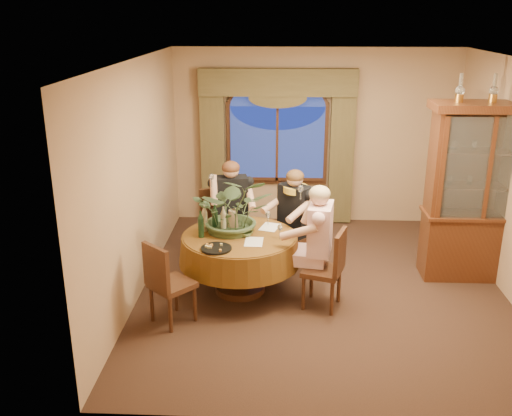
{
  "coord_description": "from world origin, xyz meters",
  "views": [
    {
      "loc": [
        -0.53,
        -6.54,
        3.32
      ],
      "look_at": [
        -0.82,
        -0.14,
        1.1
      ],
      "focal_mm": 40.0,
      "sensor_mm": 36.0,
      "label": 1
    }
  ],
  "objects_px": {
    "person_pink": "(320,244)",
    "centerpiece_plant": "(234,183)",
    "chair_back": "(218,226)",
    "stoneware_vase": "(233,220)",
    "chair_right": "(322,269)",
    "wine_bottle_0": "(215,217)",
    "china_cabinet": "(480,193)",
    "olive_bowl": "(245,234)",
    "dining_table": "(240,263)",
    "oil_lamp_center": "(494,88)",
    "oil_lamp_left": "(460,88)",
    "person_back": "(231,210)",
    "chair_front_left": "(172,282)",
    "person_scarf": "(295,219)",
    "wine_bottle_1": "(223,220)",
    "chair_back_right": "(292,235)",
    "wine_bottle_2": "(205,218)",
    "wine_bottle_3": "(201,224)"
  },
  "relations": [
    {
      "from": "oil_lamp_center",
      "to": "wine_bottle_0",
      "type": "xyz_separation_m",
      "value": [
        -3.32,
        -0.41,
        -1.54
      ]
    },
    {
      "from": "person_pink",
      "to": "centerpiece_plant",
      "type": "height_order",
      "value": "centerpiece_plant"
    },
    {
      "from": "wine_bottle_0",
      "to": "oil_lamp_left",
      "type": "bearing_deg",
      "value": 8.07
    },
    {
      "from": "chair_right",
      "to": "wine_bottle_3",
      "type": "xyz_separation_m",
      "value": [
        -1.44,
        0.25,
        0.44
      ]
    },
    {
      "from": "wine_bottle_1",
      "to": "person_back",
      "type": "bearing_deg",
      "value": 89.15
    },
    {
      "from": "person_back",
      "to": "stoneware_vase",
      "type": "distance_m",
      "value": 0.86
    },
    {
      "from": "person_scarf",
      "to": "oil_lamp_left",
      "type": "bearing_deg",
      "value": -142.35
    },
    {
      "from": "wine_bottle_2",
      "to": "centerpiece_plant",
      "type": "bearing_deg",
      "value": 4.84
    },
    {
      "from": "chair_back",
      "to": "wine_bottle_0",
      "type": "xyz_separation_m",
      "value": [
        0.07,
        -0.85,
        0.44
      ]
    },
    {
      "from": "stoneware_vase",
      "to": "wine_bottle_3",
      "type": "bearing_deg",
      "value": -145.41
    },
    {
      "from": "person_back",
      "to": "wine_bottle_0",
      "type": "distance_m",
      "value": 0.88
    },
    {
      "from": "oil_lamp_center",
      "to": "wine_bottle_2",
      "type": "relative_size",
      "value": 1.03
    },
    {
      "from": "china_cabinet",
      "to": "wine_bottle_2",
      "type": "distance_m",
      "value": 3.48
    },
    {
      "from": "chair_right",
      "to": "olive_bowl",
      "type": "bearing_deg",
      "value": 90.03
    },
    {
      "from": "chair_back",
      "to": "stoneware_vase",
      "type": "distance_m",
      "value": 0.98
    },
    {
      "from": "wine_bottle_1",
      "to": "chair_back_right",
      "type": "bearing_deg",
      "value": 36.55
    },
    {
      "from": "dining_table",
      "to": "china_cabinet",
      "type": "relative_size",
      "value": 0.65
    },
    {
      "from": "oil_lamp_center",
      "to": "wine_bottle_1",
      "type": "relative_size",
      "value": 1.03
    },
    {
      "from": "centerpiece_plant",
      "to": "wine_bottle_0",
      "type": "relative_size",
      "value": 3.23
    },
    {
      "from": "china_cabinet",
      "to": "chair_back",
      "type": "height_order",
      "value": "china_cabinet"
    },
    {
      "from": "china_cabinet",
      "to": "person_back",
      "type": "distance_m",
      "value": 3.25
    },
    {
      "from": "chair_back_right",
      "to": "wine_bottle_3",
      "type": "bearing_deg",
      "value": 78.16
    },
    {
      "from": "person_scarf",
      "to": "centerpiece_plant",
      "type": "relative_size",
      "value": 1.3
    },
    {
      "from": "person_back",
      "to": "centerpiece_plant",
      "type": "relative_size",
      "value": 1.33
    },
    {
      "from": "person_back",
      "to": "stoneware_vase",
      "type": "bearing_deg",
      "value": 85.83
    },
    {
      "from": "china_cabinet",
      "to": "chair_back",
      "type": "bearing_deg",
      "value": 172.7
    },
    {
      "from": "chair_right",
      "to": "chair_back_right",
      "type": "relative_size",
      "value": 1.0
    },
    {
      "from": "china_cabinet",
      "to": "chair_right",
      "type": "height_order",
      "value": "china_cabinet"
    },
    {
      "from": "person_scarf",
      "to": "wine_bottle_0",
      "type": "height_order",
      "value": "person_scarf"
    },
    {
      "from": "stoneware_vase",
      "to": "wine_bottle_1",
      "type": "height_order",
      "value": "wine_bottle_1"
    },
    {
      "from": "centerpiece_plant",
      "to": "chair_back",
      "type": "bearing_deg",
      "value": 109.74
    },
    {
      "from": "oil_lamp_center",
      "to": "chair_back_right",
      "type": "relative_size",
      "value": 0.35
    },
    {
      "from": "chair_back",
      "to": "wine_bottle_0",
      "type": "bearing_deg",
      "value": 73.86
    },
    {
      "from": "wine_bottle_0",
      "to": "centerpiece_plant",
      "type": "bearing_deg",
      "value": -1.85
    },
    {
      "from": "chair_back_right",
      "to": "person_pink",
      "type": "height_order",
      "value": "person_pink"
    },
    {
      "from": "centerpiece_plant",
      "to": "person_back",
      "type": "bearing_deg",
      "value": 97.64
    },
    {
      "from": "oil_lamp_center",
      "to": "dining_table",
      "type": "bearing_deg",
      "value": -169.11
    },
    {
      "from": "chair_front_left",
      "to": "olive_bowl",
      "type": "relative_size",
      "value": 5.56
    },
    {
      "from": "china_cabinet",
      "to": "oil_lamp_center",
      "type": "bearing_deg",
      "value": 0.0
    },
    {
      "from": "wine_bottle_1",
      "to": "wine_bottle_2",
      "type": "relative_size",
      "value": 1.0
    },
    {
      "from": "chair_right",
      "to": "wine_bottle_0",
      "type": "bearing_deg",
      "value": 87.8
    },
    {
      "from": "chair_right",
      "to": "chair_front_left",
      "type": "xyz_separation_m",
      "value": [
        -1.68,
        -0.43,
        0.0
      ]
    },
    {
      "from": "oil_lamp_left",
      "to": "wine_bottle_0",
      "type": "relative_size",
      "value": 1.03
    },
    {
      "from": "wine_bottle_2",
      "to": "wine_bottle_3",
      "type": "xyz_separation_m",
      "value": [
        -0.02,
        -0.21,
        0.0
      ]
    },
    {
      "from": "oil_lamp_center",
      "to": "chair_front_left",
      "type": "bearing_deg",
      "value": -160.05
    },
    {
      "from": "chair_back",
      "to": "olive_bowl",
      "type": "height_order",
      "value": "chair_back"
    },
    {
      "from": "olive_bowl",
      "to": "chair_back_right",
      "type": "bearing_deg",
      "value": 51.75
    },
    {
      "from": "chair_right",
      "to": "person_back",
      "type": "height_order",
      "value": "person_back"
    },
    {
      "from": "chair_back",
      "to": "chair_front_left",
      "type": "xyz_separation_m",
      "value": [
        -0.31,
        -1.78,
        0.0
      ]
    },
    {
      "from": "chair_back_right",
      "to": "wine_bottle_0",
      "type": "height_order",
      "value": "wine_bottle_0"
    }
  ]
}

